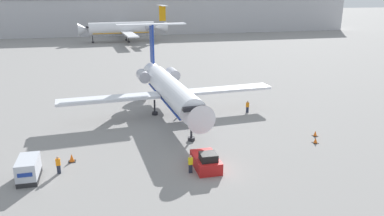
# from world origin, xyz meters

# --- Properties ---
(ground_plane) EXTENTS (600.00, 600.00, 0.00)m
(ground_plane) POSITION_xyz_m (0.00, 0.00, 0.00)
(ground_plane) COLOR gray
(terminal_building) EXTENTS (180.00, 16.80, 14.28)m
(terminal_building) POSITION_xyz_m (0.00, 120.00, 7.17)
(terminal_building) COLOR #B2B2B7
(terminal_building) RESTS_ON ground
(airplane_main) EXTENTS (28.93, 25.38, 11.18)m
(airplane_main) POSITION_xyz_m (-0.89, 16.97, 3.67)
(airplane_main) COLOR silver
(airplane_main) RESTS_ON ground
(pushback_tug) EXTENTS (2.18, 4.00, 1.84)m
(pushback_tug) POSITION_xyz_m (-0.46, 0.56, 0.69)
(pushback_tug) COLOR #B21919
(pushback_tug) RESTS_ON ground
(luggage_cart) EXTENTS (1.71, 3.22, 2.00)m
(luggage_cart) POSITION_xyz_m (-16.29, 2.02, 1.00)
(luggage_cart) COLOR #232326
(luggage_cart) RESTS_ON ground
(worker_near_tug) EXTENTS (0.40, 0.24, 1.74)m
(worker_near_tug) POSITION_xyz_m (-2.10, -0.06, 0.91)
(worker_near_tug) COLOR #232838
(worker_near_tug) RESTS_ON ground
(worker_by_wing) EXTENTS (0.40, 0.24, 1.65)m
(worker_by_wing) POSITION_xyz_m (9.60, 15.50, 0.85)
(worker_by_wing) COLOR #232838
(worker_by_wing) RESTS_ON ground
(worker_on_apron) EXTENTS (0.40, 0.24, 1.70)m
(worker_on_apron) POSITION_xyz_m (-13.86, 2.61, 0.89)
(worker_on_apron) COLOR #232838
(worker_on_apron) RESTS_ON ground
(traffic_cone_left) EXTENTS (0.68, 0.68, 0.80)m
(traffic_cone_left) POSITION_xyz_m (-12.88, 4.91, 0.38)
(traffic_cone_left) COLOR black
(traffic_cone_left) RESTS_ON ground
(traffic_cone_right) EXTENTS (0.58, 0.58, 0.60)m
(traffic_cone_right) POSITION_xyz_m (12.88, 3.55, 0.28)
(traffic_cone_right) COLOR black
(traffic_cone_right) RESTS_ON ground
(traffic_cone_mid) EXTENTS (0.55, 0.55, 0.65)m
(traffic_cone_mid) POSITION_xyz_m (13.97, 5.42, 0.31)
(traffic_cone_mid) COLOR black
(traffic_cone_mid) RESTS_ON ground
(airplane_parked_far_left) EXTENTS (28.85, 35.60, 11.43)m
(airplane_parked_far_left) POSITION_xyz_m (-1.77, 95.24, 4.29)
(airplane_parked_far_left) COLOR white
(airplane_parked_far_left) RESTS_ON ground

